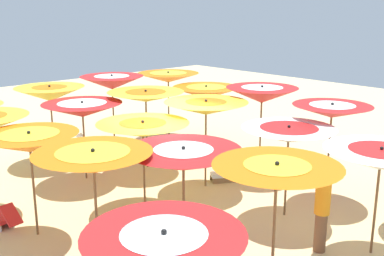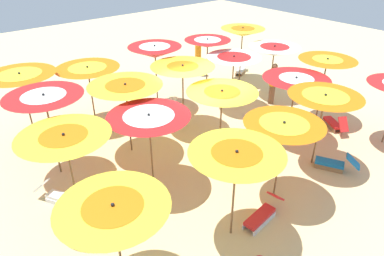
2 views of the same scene
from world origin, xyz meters
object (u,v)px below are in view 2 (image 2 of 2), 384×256
Objects in this scene: lounger_2 at (241,69)px; beach_umbrella_9 at (45,103)px; beach_umbrella_0 at (243,32)px; beach_umbrella_12 at (222,96)px; beach_umbrella_7 at (183,71)px; lounger_1 at (335,124)px; lounger_5 at (263,214)px; beach_umbrella_8 at (126,89)px; beach_umbrella_17 at (283,130)px; beachgoer_1 at (198,57)px; beach_umbrella_13 at (149,122)px; beach_umbrella_6 at (234,61)px; beach_umbrella_11 at (296,84)px; beach_umbrella_19 at (114,213)px; beach_umbrella_16 at (324,102)px; beach_umbrella_18 at (236,160)px; beach_umbrella_10 at (327,64)px; lounger_0 at (334,163)px; beachgoer_0 at (273,83)px; beach_umbrella_3 at (88,73)px; lounger_4 at (174,112)px; beach_umbrella_4 at (21,79)px; beach_umbrella_2 at (155,52)px; beach_umbrella_5 at (274,51)px; beach_umbrella_14 at (65,143)px; beach_umbrella_1 at (207,43)px; lounger_3 at (60,196)px.

beach_umbrella_9 is at bearing -15.30° from lounger_2.
beach_umbrella_9 is 10.66m from lounger_2.
beach_umbrella_12 is at bearing 127.78° from beach_umbrella_0.
beach_umbrella_7 is 2.01m from beach_umbrella_12.
lounger_1 reaches higher than lounger_5.
beach_umbrella_9 reaches higher than lounger_2.
beach_umbrella_8 is at bearing 91.86° from lounger_1.
beach_umbrella_17 reaches higher than beachgoer_1.
lounger_2 is at bearing -61.79° from beach_umbrella_13.
beach_umbrella_6 is 3.91m from beachgoer_1.
beach_umbrella_11 is 7.49m from beach_umbrella_19.
beach_umbrella_18 reaches higher than beach_umbrella_16.
beach_umbrella_12 is at bearing 80.20° from beach_umbrella_10.
lounger_0 is (-2.05, 0.50, -1.77)m from beach_umbrella_11.
lounger_0 is 4.73m from beachgoer_0.
lounger_4 is at bearing -120.97° from beach_umbrella_3.
beach_umbrella_10 is at bearing -95.78° from beach_umbrella_13.
beach_umbrella_4 is 5.39m from lounger_4.
beach_umbrella_7 reaches higher than beach_umbrella_3.
beach_umbrella_9 is 2.11× the size of lounger_4.
beach_umbrella_2 is at bearing -14.01° from lounger_0.
beach_umbrella_8 reaches higher than beachgoer_0.
beachgoer_1 is (3.48, -8.34, -1.38)m from beach_umbrella_9.
beach_umbrella_16 is at bearing 143.73° from beach_umbrella_5.
beach_umbrella_13 is 0.98× the size of beach_umbrella_17.
beach_umbrella_2 is 1.07× the size of beach_umbrella_14.
beach_umbrella_18 is at bearing -172.63° from beach_umbrella_13.
beach_umbrella_11 is (-4.59, 0.29, -0.26)m from beach_umbrella_1.
beach_umbrella_11 reaches higher than beachgoer_0.
beach_umbrella_0 is 1.06× the size of beach_umbrella_7.
lounger_5 is at bearing 18.30° from lounger_2.
beach_umbrella_16 is (-6.89, -6.13, -0.12)m from beach_umbrella_4.
beach_umbrella_6 is at bearing 9.43° from lounger_2.
beach_umbrella_7 is at bearing 73.24° from lounger_3.
beachgoer_0 is (1.25, -6.72, -1.08)m from beach_umbrella_13.
beach_umbrella_5 is at bearing 144.50° from beachgoer_0.
beach_umbrella_10 is (-5.10, -6.68, 0.21)m from beach_umbrella_3.
beach_umbrella_13 is (-2.04, 2.71, -0.17)m from beach_umbrella_7.
beach_umbrella_5 is at bearing -9.06° from beach_umbrella_10.
lounger_5 is (-5.14, -3.10, -2.08)m from beach_umbrella_9.
beach_umbrella_4 is 9.23m from beach_umbrella_16.
beach_umbrella_6 is 0.91× the size of beach_umbrella_18.
lounger_4 is at bearing 29.99° from beach_umbrella_11.
beach_umbrella_5 is at bearing -115.09° from beach_umbrella_2.
beach_umbrella_2 is 2.02× the size of lounger_0.
beach_umbrella_0 reaches higher than beach_umbrella_3.
beach_umbrella_7 reaches higher than beach_umbrella_19.
beach_umbrella_19 is at bearing 122.19° from beach_umbrella_0.
beach_umbrella_1 reaches higher than lounger_4.
beach_umbrella_8 is 2.89m from beach_umbrella_12.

